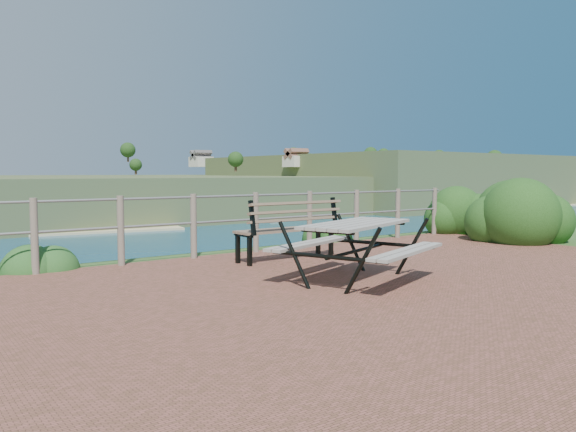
% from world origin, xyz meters
% --- Properties ---
extents(ground, '(10.00, 7.00, 0.12)m').
position_xyz_m(ground, '(0.00, 0.00, 0.00)').
color(ground, brown).
rests_on(ground, ground).
extents(safety_railing, '(9.40, 0.10, 1.00)m').
position_xyz_m(safety_railing, '(0.00, 3.35, 0.57)').
color(safety_railing, '#6B5B4C').
rests_on(safety_railing, ground).
extents(distant_bay, '(290.00, 232.36, 24.00)m').
position_xyz_m(distant_bay, '(173.07, 202.61, -1.52)').
color(distant_bay, '#405128').
rests_on(distant_bay, ground).
extents(picnic_table, '(1.85, 1.41, 0.72)m').
position_xyz_m(picnic_table, '(-0.40, 0.51, 0.46)').
color(picnic_table, gray).
rests_on(picnic_table, ground).
extents(park_bench, '(1.68, 0.44, 0.94)m').
position_xyz_m(park_bench, '(-0.08, 2.38, 0.62)').
color(park_bench, brown).
rests_on(park_bench, ground).
extents(shrub_right_front, '(1.62, 1.62, 2.29)m').
position_xyz_m(shrub_right_front, '(5.05, 1.77, 0.00)').
color(shrub_right_front, '#1A3D12').
rests_on(shrub_right_front, ground).
extents(shrub_right_edge, '(1.26, 1.26, 1.79)m').
position_xyz_m(shrub_right_edge, '(5.15, 3.18, 0.00)').
color(shrub_right_edge, '#1A3D12').
rests_on(shrub_right_edge, ground).
extents(shrub_lip_west, '(0.82, 0.82, 0.58)m').
position_xyz_m(shrub_lip_west, '(-3.28, 3.89, 0.00)').
color(shrub_lip_west, '#255A22').
rests_on(shrub_lip_west, ground).
extents(shrub_lip_east, '(0.71, 0.71, 0.42)m').
position_xyz_m(shrub_lip_east, '(2.36, 4.26, 0.00)').
color(shrub_lip_east, '#1A3D12').
rests_on(shrub_lip_east, ground).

